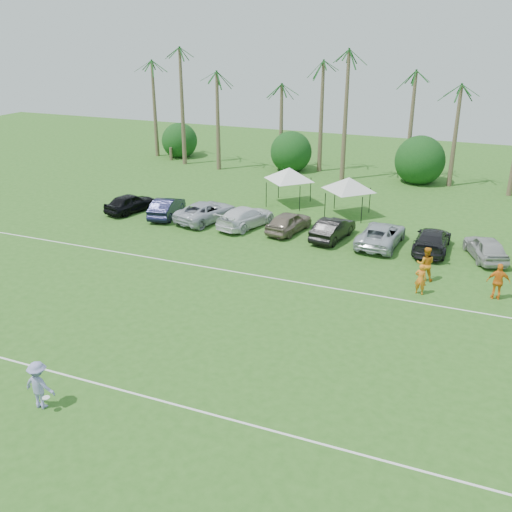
% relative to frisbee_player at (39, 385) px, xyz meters
% --- Properties ---
extents(ground, '(120.00, 120.00, 0.00)m').
position_rel_frisbee_player_xyz_m(ground, '(2.25, -0.05, -0.94)').
color(ground, '#2D5F1C').
rests_on(ground, ground).
extents(field_lines, '(80.00, 12.10, 0.01)m').
position_rel_frisbee_player_xyz_m(field_lines, '(2.25, 7.95, -0.93)').
color(field_lines, white).
rests_on(field_lines, ground).
extents(palm_tree_0, '(2.40, 2.40, 8.90)m').
position_rel_frisbee_player_xyz_m(palm_tree_0, '(-19.75, 37.95, 6.54)').
color(palm_tree_0, brown).
rests_on(palm_tree_0, ground).
extents(palm_tree_1, '(2.40, 2.40, 9.90)m').
position_rel_frisbee_player_xyz_m(palm_tree_1, '(-14.75, 37.95, 7.42)').
color(palm_tree_1, brown).
rests_on(palm_tree_1, ground).
extents(palm_tree_2, '(2.40, 2.40, 10.90)m').
position_rel_frisbee_player_xyz_m(palm_tree_2, '(-9.75, 37.95, 8.28)').
color(palm_tree_2, brown).
rests_on(palm_tree_2, ground).
extents(palm_tree_3, '(2.40, 2.40, 11.90)m').
position_rel_frisbee_player_xyz_m(palm_tree_3, '(-5.75, 37.95, 9.13)').
color(palm_tree_3, brown).
rests_on(palm_tree_3, ground).
extents(palm_tree_4, '(2.40, 2.40, 8.90)m').
position_rel_frisbee_player_xyz_m(palm_tree_4, '(-1.75, 37.95, 6.54)').
color(palm_tree_4, brown).
rests_on(palm_tree_4, ground).
extents(palm_tree_5, '(2.40, 2.40, 9.90)m').
position_rel_frisbee_player_xyz_m(palm_tree_5, '(2.25, 37.95, 7.42)').
color(palm_tree_5, brown).
rests_on(palm_tree_5, ground).
extents(palm_tree_6, '(2.40, 2.40, 10.90)m').
position_rel_frisbee_player_xyz_m(palm_tree_6, '(6.25, 37.95, 8.28)').
color(palm_tree_6, brown).
rests_on(palm_tree_6, ground).
extents(palm_tree_7, '(2.40, 2.40, 11.90)m').
position_rel_frisbee_player_xyz_m(palm_tree_7, '(10.25, 37.95, 9.13)').
color(palm_tree_7, brown).
rests_on(palm_tree_7, ground).
extents(bush_tree_0, '(4.00, 4.00, 4.00)m').
position_rel_frisbee_player_xyz_m(bush_tree_0, '(-16.75, 38.95, 0.86)').
color(bush_tree_0, brown).
rests_on(bush_tree_0, ground).
extents(bush_tree_1, '(4.00, 4.00, 4.00)m').
position_rel_frisbee_player_xyz_m(bush_tree_1, '(-3.75, 38.95, 0.86)').
color(bush_tree_1, brown).
rests_on(bush_tree_1, ground).
extents(bush_tree_2, '(4.00, 4.00, 4.00)m').
position_rel_frisbee_player_xyz_m(bush_tree_2, '(8.25, 38.95, 0.86)').
color(bush_tree_2, brown).
rests_on(bush_tree_2, ground).
extents(sideline_player_a, '(0.66, 0.48, 1.67)m').
position_rel_frisbee_player_xyz_m(sideline_player_a, '(11.48, 15.03, -0.10)').
color(sideline_player_a, orange).
rests_on(sideline_player_a, ground).
extents(sideline_player_b, '(1.06, 0.89, 1.94)m').
position_rel_frisbee_player_xyz_m(sideline_player_b, '(11.49, 16.87, 0.04)').
color(sideline_player_b, orange).
rests_on(sideline_player_b, ground).
extents(sideline_player_c, '(1.19, 0.62, 1.94)m').
position_rel_frisbee_player_xyz_m(sideline_player_c, '(15.19, 15.91, 0.03)').
color(sideline_player_c, orange).
rests_on(sideline_player_c, ground).
extents(canopy_tent_left, '(4.19, 4.19, 3.39)m').
position_rel_frisbee_player_xyz_m(canopy_tent_left, '(-0.18, 27.67, 1.97)').
color(canopy_tent_left, black).
rests_on(canopy_tent_left, ground).
extents(canopy_tent_right, '(4.14, 4.14, 3.36)m').
position_rel_frisbee_player_xyz_m(canopy_tent_right, '(4.77, 26.58, 1.94)').
color(canopy_tent_right, black).
rests_on(canopy_tent_right, ground).
extents(frisbee_player, '(1.24, 0.75, 1.87)m').
position_rel_frisbee_player_xyz_m(frisbee_player, '(0.00, 0.00, 0.00)').
color(frisbee_player, '#8D8DC8').
rests_on(frisbee_player, ground).
extents(parked_car_0, '(2.65, 4.43, 1.41)m').
position_rel_frisbee_player_xyz_m(parked_car_0, '(-10.46, 21.25, -0.23)').
color(parked_car_0, black).
rests_on(parked_car_0, ground).
extents(parked_car_1, '(2.28, 4.49, 1.41)m').
position_rel_frisbee_player_xyz_m(parked_car_1, '(-7.35, 21.28, -0.23)').
color(parked_car_1, black).
rests_on(parked_car_1, ground).
extents(parked_car_2, '(3.55, 5.51, 1.41)m').
position_rel_frisbee_player_xyz_m(parked_car_2, '(-4.24, 21.52, -0.23)').
color(parked_car_2, silver).
rests_on(parked_car_2, ground).
extents(parked_car_3, '(3.27, 5.23, 1.41)m').
position_rel_frisbee_player_xyz_m(parked_car_3, '(-1.12, 21.45, -0.23)').
color(parked_car_3, white).
rests_on(parked_car_3, ground).
extents(parked_car_4, '(2.42, 4.39, 1.41)m').
position_rel_frisbee_player_xyz_m(parked_car_4, '(1.99, 21.53, -0.23)').
color(parked_car_4, gray).
rests_on(parked_car_4, ground).
extents(parked_car_5, '(2.14, 4.47, 1.41)m').
position_rel_frisbee_player_xyz_m(parked_car_5, '(5.10, 21.30, -0.23)').
color(parked_car_5, black).
rests_on(parked_car_5, ground).
extents(parked_car_6, '(2.65, 5.22, 1.41)m').
position_rel_frisbee_player_xyz_m(parked_car_6, '(8.22, 21.41, -0.23)').
color(parked_car_6, '#B4BBC3').
rests_on(parked_car_6, ground).
extents(parked_car_7, '(2.02, 4.89, 1.41)m').
position_rel_frisbee_player_xyz_m(parked_car_7, '(11.33, 21.62, -0.23)').
color(parked_car_7, black).
rests_on(parked_car_7, ground).
extents(parked_car_8, '(3.04, 4.47, 1.41)m').
position_rel_frisbee_player_xyz_m(parked_car_8, '(14.44, 21.47, -0.23)').
color(parked_car_8, '#B3B3B3').
rests_on(parked_car_8, ground).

